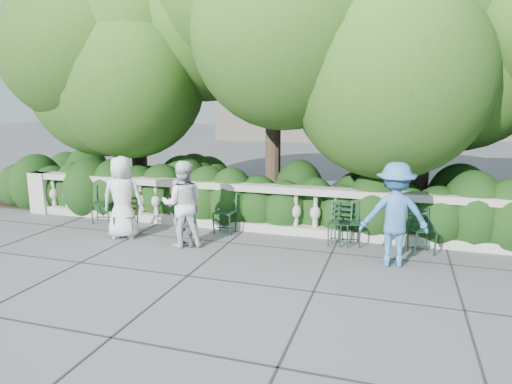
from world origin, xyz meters
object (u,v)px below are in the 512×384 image
(chair_e, at_px, (424,256))
(chair_weathered, at_px, (125,239))
(chair_d, at_px, (338,247))
(person_casual_man, at_px, (183,204))
(person_businessman, at_px, (123,197))
(chair_c, at_px, (349,248))
(person_woman_grey, at_px, (185,207))
(person_older_blue, at_px, (395,215))
(chair_a, at_px, (101,224))
(chair_b, at_px, (222,235))

(chair_e, xyz_separation_m, chair_weathered, (-5.64, -0.73, 0.00))
(chair_d, bearing_deg, person_casual_man, -162.02)
(person_casual_man, bearing_deg, person_businessman, -29.27)
(chair_weathered, bearing_deg, person_businessman, 107.00)
(chair_c, relative_size, person_woman_grey, 0.55)
(chair_d, xyz_separation_m, person_woman_grey, (-2.76, -0.76, 0.76))
(chair_d, relative_size, person_woman_grey, 0.55)
(person_businessman, relative_size, person_older_blue, 0.95)
(chair_e, bearing_deg, chair_a, 157.42)
(person_older_blue, bearing_deg, chair_a, -18.07)
(chair_e, distance_m, person_casual_man, 4.47)
(person_businessman, relative_size, person_casual_man, 1.02)
(chair_d, relative_size, chair_weathered, 1.00)
(chair_a, xyz_separation_m, chair_weathered, (1.17, -0.85, 0.00))
(chair_a, bearing_deg, chair_d, -18.11)
(chair_a, distance_m, chair_weathered, 1.45)
(chair_d, relative_size, person_older_blue, 0.48)
(chair_b, height_order, person_woman_grey, person_woman_grey)
(person_businessman, distance_m, person_older_blue, 5.18)
(chair_c, xyz_separation_m, person_casual_man, (-3.02, -0.81, 0.81))
(person_casual_man, bearing_deg, chair_d, 171.29)
(chair_a, xyz_separation_m, chair_b, (2.92, 0.00, 0.00))
(chair_b, bearing_deg, chair_e, -1.63)
(chair_a, height_order, chair_b, same)
(person_businessman, distance_m, person_casual_man, 1.39)
(chair_b, distance_m, chair_c, 2.58)
(chair_e, xyz_separation_m, person_woman_grey, (-4.28, -0.73, 0.76))
(chair_c, relative_size, person_casual_man, 0.52)
(chair_c, distance_m, person_older_blue, 1.36)
(person_businessman, bearing_deg, person_older_blue, 163.88)
(chair_a, bearing_deg, person_woman_grey, -35.75)
(chair_d, relative_size, chair_e, 1.00)
(chair_b, relative_size, chair_c, 1.00)
(chair_a, distance_m, person_businessman, 1.54)
(person_businessman, distance_m, person_woman_grey, 1.44)
(person_woman_grey, bearing_deg, chair_d, -147.36)
(chair_b, relative_size, person_woman_grey, 0.55)
(chair_a, distance_m, chair_e, 6.81)
(chair_weathered, relative_size, person_woman_grey, 0.55)
(chair_a, relative_size, person_businessman, 0.51)
(person_businessman, bearing_deg, person_woman_grey, 159.16)
(chair_c, bearing_deg, chair_b, 166.71)
(chair_b, bearing_deg, person_casual_man, -117.33)
(chair_b, distance_m, person_businessman, 2.14)
(chair_b, relative_size, chair_e, 1.00)
(chair_weathered, relative_size, person_casual_man, 0.52)
(person_woman_grey, relative_size, person_older_blue, 0.88)
(chair_d, bearing_deg, chair_weathered, -166.73)
(chair_b, height_order, person_businessman, person_businessman)
(chair_a, xyz_separation_m, person_businessman, (1.09, -0.72, 0.82))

